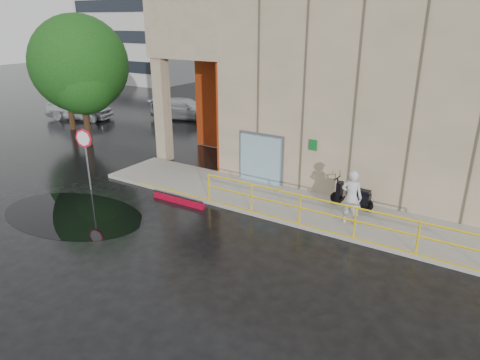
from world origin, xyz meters
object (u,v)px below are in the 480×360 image
object	(u,v)px
stop_sign	(85,146)
tree_near	(80,68)
car_b	(86,102)
red_curb	(178,201)
car_a	(79,108)
car_c	(185,109)
scooter	(353,189)
tree_far	(65,72)
person	(351,197)

from	to	relation	value
stop_sign	tree_near	size ratio (longest dim) A/B	0.37
tree_near	stop_sign	bearing A→B (deg)	-39.46
car_b	red_curb	bearing A→B (deg)	-97.60
stop_sign	car_a	xyz separation A→B (m)	(-11.50, 8.67, -1.10)
car_b	car_c	distance (m)	8.62
car_b	tree_near	world-z (taller)	tree_near
stop_sign	car_b	world-z (taller)	stop_sign
scooter	tree_far	distance (m)	19.64
car_b	tree_far	world-z (taller)	tree_far
car_a	car_b	world-z (taller)	car_a
car_c	scooter	bearing A→B (deg)	-138.45
stop_sign	car_a	size ratio (longest dim) A/B	0.56
stop_sign	car_a	bearing A→B (deg)	152.73
scooter	tree_far	size ratio (longest dim) A/B	0.28
red_curb	scooter	bearing A→B (deg)	25.44
car_c	tree_near	xyz separation A→B (m)	(-0.24, -8.20, 3.52)
scooter	tree_near	size ratio (longest dim) A/B	0.24
red_curb	car_c	xyz separation A→B (m)	(-9.27, 11.84, 0.63)
car_c	car_a	bearing A→B (deg)	105.37
tree_near	person	bearing A→B (deg)	-7.66
car_c	car_b	bearing A→B (deg)	83.38
red_curb	tree_far	world-z (taller)	tree_far
car_b	tree_near	bearing A→B (deg)	-106.26
person	stop_sign	world-z (taller)	stop_sign
stop_sign	tree_near	xyz separation A→B (m)	(-5.52, 4.54, 2.34)
car_a	tree_near	xyz separation A→B (m)	(5.98, -4.13, 3.44)
person	tree_far	world-z (taller)	tree_far
person	tree_near	world-z (taller)	tree_near
tree_near	scooter	bearing A→B (deg)	-3.07
red_curb	car_b	distance (m)	20.45
tree_far	car_a	bearing A→B (deg)	132.49
tree_near	car_b	bearing A→B (deg)	141.48
car_a	tree_far	world-z (taller)	tree_far
car_c	tree_near	bearing A→B (deg)	160.55
red_curb	tree_far	xyz separation A→B (m)	(-13.36, 5.43, 3.54)
person	car_a	xyz separation A→B (m)	(-21.76, 6.26, -0.30)
scooter	car_a	bearing A→B (deg)	170.41
stop_sign	car_b	size ratio (longest dim) A/B	0.62
scooter	tree_far	xyz separation A→B (m)	(-19.27, 2.62, 2.76)
car_b	car_c	size ratio (longest dim) A/B	0.84
stop_sign	tree_far	bearing A→B (deg)	155.66
scooter	red_curb	world-z (taller)	scooter
tree_far	person	bearing A→B (deg)	-11.29
red_curb	car_a	world-z (taller)	car_a
car_b	tree_near	distance (m)	11.08
car_c	tree_far	world-z (taller)	tree_far
red_curb	tree_far	size ratio (longest dim) A/B	0.41
red_curb	car_a	distance (m)	17.35
person	red_curb	world-z (taller)	person
tree_near	tree_far	size ratio (longest dim) A/B	1.20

